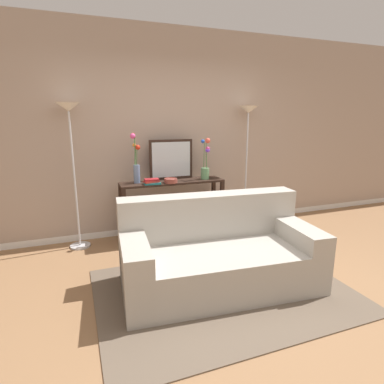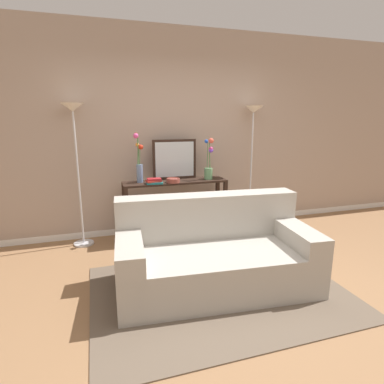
{
  "view_description": "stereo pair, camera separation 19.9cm",
  "coord_description": "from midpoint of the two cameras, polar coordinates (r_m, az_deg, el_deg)",
  "views": [
    {
      "loc": [
        -1.35,
        -2.4,
        1.67
      ],
      "look_at": [
        -0.09,
        0.94,
        0.82
      ],
      "focal_mm": 29.55,
      "sensor_mm": 36.0,
      "label": 1
    },
    {
      "loc": [
        -1.16,
        -2.47,
        1.67
      ],
      "look_at": [
        -0.09,
        0.94,
        0.82
      ],
      "focal_mm": 29.55,
      "sensor_mm": 36.0,
      "label": 2
    }
  ],
  "objects": [
    {
      "name": "couch",
      "position": [
        3.24,
        5.84,
        -11.43
      ],
      "size": [
        1.98,
        1.09,
        0.88
      ],
      "color": "#ADA89E",
      "rests_on": "ground"
    },
    {
      "name": "floor_lamp_left",
      "position": [
        4.2,
        -19.12,
        9.59
      ],
      "size": [
        0.28,
        0.28,
        1.83
      ],
      "color": "silver",
      "rests_on": "ground"
    },
    {
      "name": "vase_tall_flowers",
      "position": [
        4.25,
        -8.21,
        5.29
      ],
      "size": [
        0.13,
        0.1,
        0.66
      ],
      "color": "#6B84AD",
      "rests_on": "console_table"
    },
    {
      "name": "ground_plane",
      "position": [
        3.21,
        8.83,
        -18.27
      ],
      "size": [
        16.0,
        16.0,
        0.02
      ],
      "primitive_type": "cube",
      "color": "#936B47"
    },
    {
      "name": "console_table",
      "position": [
        4.41,
        -1.72,
        -1.14
      ],
      "size": [
        1.43,
        0.34,
        0.81
      ],
      "color": "black",
      "rests_on": "ground"
    },
    {
      "name": "book_row_under_console",
      "position": [
        4.47,
        -7.06,
        -7.79
      ],
      "size": [
        0.31,
        0.17,
        0.12
      ],
      "color": "navy",
      "rests_on": "ground"
    },
    {
      "name": "book_stack",
      "position": [
        4.17,
        -5.48,
        1.94
      ],
      "size": [
        0.22,
        0.15,
        0.07
      ],
      "color": "#1E7075",
      "rests_on": "console_table"
    },
    {
      "name": "floor_lamp_right",
      "position": [
        4.81,
        12.07,
        10.34
      ],
      "size": [
        0.28,
        0.28,
        1.82
      ],
      "color": "silver",
      "rests_on": "ground"
    },
    {
      "name": "area_rug",
      "position": [
        3.25,
        6.79,
        -17.45
      ],
      "size": [
        2.41,
        1.75,
        0.01
      ],
      "color": "brown",
      "rests_on": "ground"
    },
    {
      "name": "wall_mirror",
      "position": [
        4.45,
        -1.87,
        5.9
      ],
      "size": [
        0.62,
        0.02,
        0.56
      ],
      "color": "black",
      "rests_on": "console_table"
    },
    {
      "name": "fruit_bowl",
      "position": [
        4.24,
        -2.07,
        2.13
      ],
      "size": [
        0.18,
        0.18,
        0.06
      ],
      "color": "brown",
      "rests_on": "console_table"
    },
    {
      "name": "back_wall",
      "position": [
        4.66,
        -1.82,
        10.5
      ],
      "size": [
        12.0,
        0.15,
        2.87
      ],
      "color": "white",
      "rests_on": "ground"
    },
    {
      "name": "vase_short_flowers",
      "position": [
        4.45,
        4.37,
        4.91
      ],
      "size": [
        0.12,
        0.12,
        0.58
      ],
      "color": "#669E6B",
      "rests_on": "console_table"
    }
  ]
}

